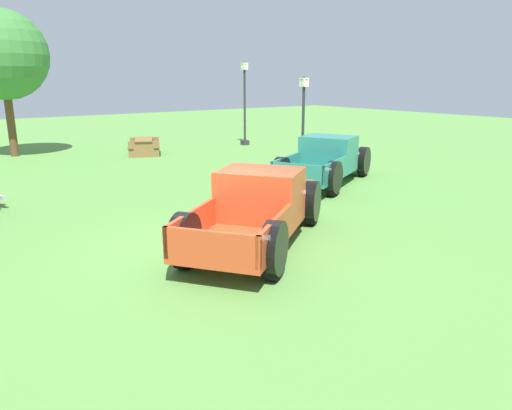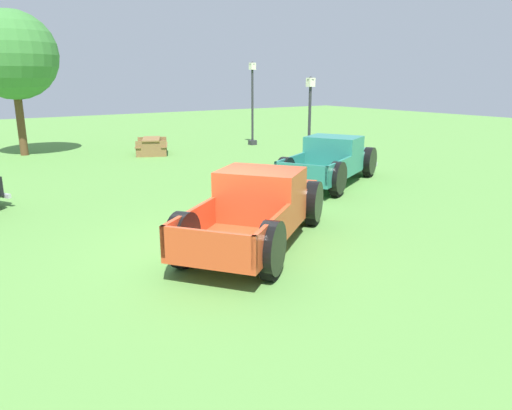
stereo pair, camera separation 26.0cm
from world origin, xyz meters
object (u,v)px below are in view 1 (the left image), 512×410
Objects in this scene: pickup_truck_behind_right at (329,160)px; oak_tree_east at (2,55)px; pickup_truck_foreground at (261,206)px; lamp_post_near at (245,102)px; lamp_post_far at (303,119)px; picnic_table at (144,145)px.

oak_tree_east reaches higher than pickup_truck_behind_right.
lamp_post_near is (8.87, 13.35, 1.55)m from pickup_truck_foreground.
pickup_truck_behind_right is at bearing -58.25° from oak_tree_east.
lamp_post_far reaches higher than pickup_truck_behind_right.
lamp_post_far is (7.36, 6.88, 1.15)m from pickup_truck_foreground.
lamp_post_near is at bearing 76.82° from lamp_post_far.
lamp_post_near is at bearing 56.40° from pickup_truck_foreground.
oak_tree_east is at bearing 121.75° from pickup_truck_behind_right.
oak_tree_east reaches higher than lamp_post_near.
picnic_table is 0.34× the size of oak_tree_east.
pickup_truck_behind_right is 1.52× the size of lamp_post_far.
lamp_post_near is (3.11, 9.68, 1.55)m from pickup_truck_behind_right.
oak_tree_east is (-7.96, 12.86, 3.81)m from pickup_truck_behind_right.
oak_tree_east is (-5.13, 3.26, 4.09)m from picnic_table.
picnic_table is at bearing 124.67° from lamp_post_far.
lamp_post_near is 0.67× the size of oak_tree_east.
lamp_post_far is 1.62× the size of picnic_table.
picnic_table is (2.93, 13.29, -0.28)m from pickup_truck_foreground.
pickup_truck_foreground reaches higher than picnic_table.
picnic_table is at bearing -179.35° from lamp_post_near.
picnic_table is (-5.95, -0.07, -1.83)m from lamp_post_near.
pickup_truck_foreground is 17.12m from oak_tree_east.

